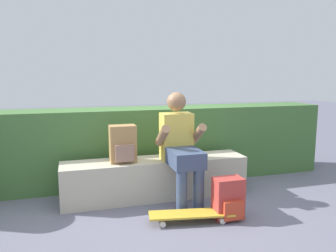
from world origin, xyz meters
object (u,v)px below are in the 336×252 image
object	(u,v)px
skateboard_near_person	(191,214)
backpack_on_ground	(228,199)
person_skater	(180,144)
bench_main	(156,178)
backpack_on_bench	(123,144)

from	to	relation	value
skateboard_near_person	backpack_on_ground	distance (m)	0.39
person_skater	backpack_on_ground	distance (m)	0.77
bench_main	backpack_on_bench	xyz separation A→B (m)	(-0.37, -0.01, 0.41)
bench_main	person_skater	xyz separation A→B (m)	(0.22, -0.21, 0.42)
person_skater	backpack_on_ground	size ratio (longest dim) A/B	2.98
bench_main	skateboard_near_person	bearing A→B (deg)	-77.76
backpack_on_bench	backpack_on_ground	xyz separation A→B (m)	(0.90, -0.74, -0.44)
bench_main	person_skater	size ratio (longest dim) A/B	1.74
person_skater	backpack_on_bench	bearing A→B (deg)	161.47
skateboard_near_person	bench_main	bearing A→B (deg)	102.24
backpack_on_bench	backpack_on_ground	bearing A→B (deg)	-39.66
bench_main	skateboard_near_person	size ratio (longest dim) A/B	2.52
skateboard_near_person	backpack_on_bench	bearing A→B (deg)	126.01
person_skater	skateboard_near_person	world-z (taller)	person_skater
bench_main	skateboard_near_person	xyz separation A→B (m)	(0.16, -0.73, -0.15)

